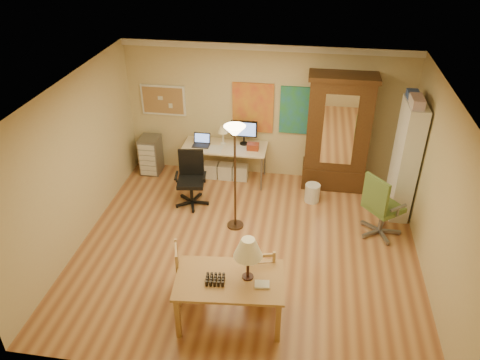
% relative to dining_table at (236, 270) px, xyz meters
% --- Properties ---
extents(floor, '(5.50, 5.50, 0.00)m').
position_rel_dining_table_xyz_m(floor, '(-0.06, 1.48, -0.84)').
color(floor, brown).
rests_on(floor, ground).
extents(crown_molding, '(5.50, 0.08, 0.12)m').
position_rel_dining_table_xyz_m(crown_molding, '(-0.06, 3.94, 1.80)').
color(crown_molding, white).
rests_on(crown_molding, floor).
extents(corkboard, '(0.90, 0.04, 0.62)m').
position_rel_dining_table_xyz_m(corkboard, '(-2.11, 3.95, 0.66)').
color(corkboard, tan).
rests_on(corkboard, floor).
extents(art_panel_left, '(0.80, 0.04, 1.00)m').
position_rel_dining_table_xyz_m(art_panel_left, '(-0.31, 3.95, 0.61)').
color(art_panel_left, gold).
rests_on(art_panel_left, floor).
extents(art_panel_right, '(0.75, 0.04, 0.95)m').
position_rel_dining_table_xyz_m(art_panel_right, '(0.59, 3.95, 0.61)').
color(art_panel_right, teal).
rests_on(art_panel_right, floor).
extents(dining_table, '(1.49, 0.98, 1.33)m').
position_rel_dining_table_xyz_m(dining_table, '(0.00, 0.00, 0.00)').
color(dining_table, '#9C6233').
rests_on(dining_table, floor).
extents(ladder_chair_back, '(0.49, 0.48, 0.88)m').
position_rel_dining_table_xyz_m(ladder_chair_back, '(0.25, 0.48, -0.43)').
color(ladder_chair_back, '#A5784B').
rests_on(ladder_chair_back, floor).
extents(ladder_chair_left, '(0.50, 0.51, 0.89)m').
position_rel_dining_table_xyz_m(ladder_chair_left, '(-0.74, 0.31, -0.42)').
color(ladder_chair_left, '#A5784B').
rests_on(ladder_chair_left, floor).
extents(torchiere_lamp, '(0.35, 0.35, 1.92)m').
position_rel_dining_table_xyz_m(torchiere_lamp, '(-0.35, 2.06, 0.70)').
color(torchiere_lamp, '#3F2B19').
rests_on(torchiere_lamp, floor).
extents(computer_desk, '(1.65, 0.72, 1.25)m').
position_rel_dining_table_xyz_m(computer_desk, '(-0.79, 3.64, -0.38)').
color(computer_desk, beige).
rests_on(computer_desk, floor).
extents(office_chair_black, '(0.64, 0.64, 1.04)m').
position_rel_dining_table_xyz_m(office_chair_black, '(-1.27, 2.64, -0.56)').
color(office_chair_black, black).
rests_on(office_chair_black, floor).
extents(office_chair_green, '(0.74, 0.74, 1.16)m').
position_rel_dining_table_xyz_m(office_chair_green, '(2.09, 2.21, -0.53)').
color(office_chair_green, slate).
rests_on(office_chair_green, floor).
extents(drawer_cart, '(0.39, 0.47, 0.78)m').
position_rel_dining_table_xyz_m(drawer_cart, '(-2.39, 3.67, -0.45)').
color(drawer_cart, slate).
rests_on(drawer_cart, floor).
extents(armoire, '(1.24, 0.59, 2.28)m').
position_rel_dining_table_xyz_m(armoire, '(1.34, 3.72, 0.15)').
color(armoire, '#381C0F').
rests_on(armoire, floor).
extents(bookshelf, '(0.32, 0.84, 2.11)m').
position_rel_dining_table_xyz_m(bookshelf, '(2.48, 3.00, 0.21)').
color(bookshelf, white).
rests_on(bookshelf, floor).
extents(wastebin, '(0.28, 0.28, 0.35)m').
position_rel_dining_table_xyz_m(wastebin, '(0.95, 3.06, -0.66)').
color(wastebin, silver).
rests_on(wastebin, floor).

